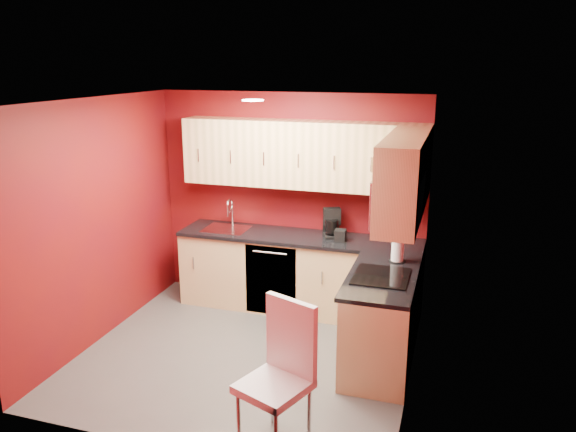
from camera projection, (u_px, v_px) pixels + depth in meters
The scene contains 21 objects.
floor at pixel (246, 355), 5.62m from camera, with size 3.20×3.20×0.00m, color #474542.
ceiling at pixel (241, 101), 4.95m from camera, with size 3.20×3.20×0.00m, color white.
wall_back at pixel (290, 199), 6.66m from camera, with size 3.20×3.20×0.00m, color #650E09.
wall_front at pixel (164, 298), 3.90m from camera, with size 3.20×3.20×0.00m, color #650E09.
wall_left at pixel (98, 222), 5.74m from camera, with size 3.00×3.00×0.00m, color #650E09.
wall_right at pixel (417, 252), 4.82m from camera, with size 3.00×3.00×0.00m, color #650E09.
base_cabinets_back at pixel (299, 274), 6.55m from camera, with size 2.80×0.60×0.87m, color #D4BA79.
base_cabinets_right at pixel (382, 322), 5.36m from camera, with size 0.60×1.30×0.87m, color #D4BA79.
countertop_back at pixel (299, 237), 6.41m from camera, with size 2.80×0.63×0.04m, color black.
countertop_right at pixel (382, 278), 5.23m from camera, with size 0.63×1.27×0.04m, color black.
upper_cabinets_back at pixel (303, 154), 6.29m from camera, with size 2.80×0.35×0.75m, color #E9C184.
upper_cabinets_right at pixel (406, 169), 5.11m from camera, with size 0.35×1.55×0.75m.
microwave at pixel (398, 199), 4.96m from camera, with size 0.42×0.76×0.42m.
cooktop at pixel (381, 276), 5.19m from camera, with size 0.50×0.55×0.01m, color black.
sink at pixel (227, 226), 6.67m from camera, with size 0.52×0.42×0.35m.
dishwasher_front at pixel (271, 281), 6.35m from camera, with size 0.60×0.02×0.82m, color black.
downlight at pixel (253, 100), 5.23m from camera, with size 0.20×0.20×0.01m, color white.
coffee_maker at pixel (333, 223), 6.33m from camera, with size 0.19×0.26×0.32m, color black, non-canonical shape.
napkin_holder at pixel (340, 235), 6.20m from camera, with size 0.12×0.12×0.13m, color black, non-canonical shape.
paper_towel at pixel (398, 248), 5.55m from camera, with size 0.16×0.16×0.29m, color white, non-canonical shape.
dining_chair at pixel (274, 379), 4.16m from camera, with size 0.46×0.48×1.13m, color silver, non-canonical shape.
Camera 1 is at (1.90, -4.69, 2.85)m, focal length 35.00 mm.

